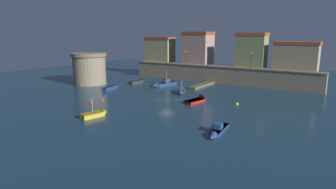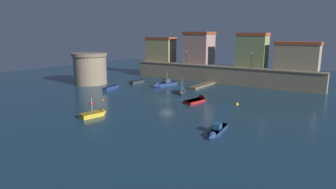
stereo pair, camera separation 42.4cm
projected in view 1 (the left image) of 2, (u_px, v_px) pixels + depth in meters
The scene contains 17 objects.
ground_plane at pixel (167, 100), 54.21m from camera, with size 133.16×133.16×0.00m, color #19384C.
quay_wall at pixel (218, 74), 72.91m from camera, with size 48.54×2.68×4.30m.
old_town_backdrop at pixel (219, 50), 75.39m from camera, with size 46.45×5.82×8.65m.
fortress_tower at pixel (89, 68), 71.23m from camera, with size 8.51×8.51×7.59m.
pier_dock at pixel (202, 85), 68.83m from camera, with size 1.94×10.25×0.70m.
quay_lamp_0 at pixel (185, 55), 77.07m from camera, with size 0.32×0.32×3.40m.
quay_lamp_1 at pixel (251, 58), 67.60m from camera, with size 0.32×0.32×3.59m.
moored_boat_0 at pixel (217, 131), 36.02m from camera, with size 1.76×6.16×1.48m.
moored_boat_1 at pixel (112, 87), 65.20m from camera, with size 2.44×6.40×1.05m.
moored_boat_2 at pixel (181, 91), 60.36m from camera, with size 2.81×4.64×3.15m.
moored_boat_3 at pixel (198, 100), 53.25m from camera, with size 2.86×5.48×1.76m.
moored_boat_4 at pixel (163, 84), 68.84m from camera, with size 3.66×7.07×3.63m.
moored_boat_5 at pixel (96, 114), 43.67m from camera, with size 2.43×4.56×3.34m.
moored_boat_6 at pixel (138, 82), 73.03m from camera, with size 1.52×5.00×1.14m.
mooring_buoy_0 at pixel (102, 101), 53.72m from camera, with size 0.55×0.55×0.55m, color #EA4C19.
mooring_buoy_1 at pixel (91, 104), 51.44m from camera, with size 0.65×0.65×0.65m, color red.
mooring_buoy_2 at pixel (237, 104), 51.18m from camera, with size 0.66×0.66×0.66m, color yellow.
Camera 1 is at (29.16, -44.06, 12.20)m, focal length 31.08 mm.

